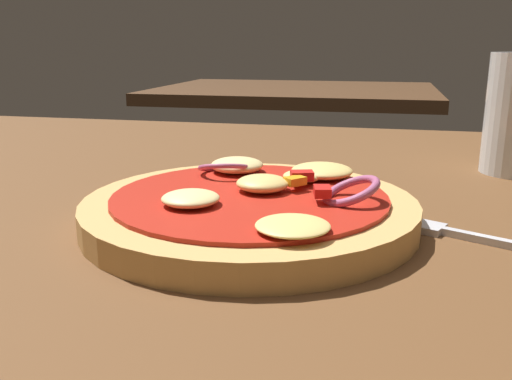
{
  "coord_description": "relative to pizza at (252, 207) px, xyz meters",
  "views": [
    {
      "loc": [
        0.14,
        -0.38,
        0.16
      ],
      "look_at": [
        0.05,
        0.0,
        0.05
      ],
      "focal_mm": 38.61,
      "sensor_mm": 36.0,
      "label": 1
    }
  ],
  "objects": [
    {
      "name": "background_table",
      "position": [
        -0.16,
        1.24,
        -0.03
      ],
      "size": [
        0.79,
        0.6,
        0.03
      ],
      "color": "#4C301C",
      "rests_on": "ground"
    },
    {
      "name": "fork",
      "position": [
        0.15,
        -0.0,
        -0.01
      ],
      "size": [
        0.16,
        0.08,
        0.01
      ],
      "color": "silver",
      "rests_on": "dining_table"
    },
    {
      "name": "dining_table",
      "position": [
        -0.06,
        0.02,
        -0.03
      ],
      "size": [
        1.13,
        0.93,
        0.03
      ],
      "color": "brown",
      "rests_on": "ground"
    },
    {
      "name": "pizza",
      "position": [
        0.0,
        0.0,
        0.0
      ],
      "size": [
        0.24,
        0.24,
        0.04
      ],
      "color": "tan",
      "rests_on": "dining_table"
    }
  ]
}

